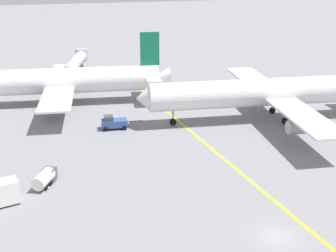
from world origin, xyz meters
TOP-DOWN VIEW (x-y plane):
  - ground_plane at (0.00, 0.00)m, footprint 600.00×600.00m
  - taxiway_stripe at (3.35, 10.00)m, footprint 14.91×119.19m
  - airliner_at_gate_left at (-25.47, 60.74)m, footprint 55.23×40.29m
  - airliner_being_pushed at (17.27, 38.95)m, footprint 53.40×48.65m
  - pushback_tug at (-14.13, 41.48)m, footprint 8.32×3.14m
  - gse_fuel_bowser_stubby at (-27.27, 20.39)m, footprint 3.79×5.23m
  - jet_bridge at (-18.20, 87.26)m, footprint 8.73×23.19m

SIDE VIEW (x-z plane):
  - ground_plane at x=0.00m, z-range 0.00..0.00m
  - taxiway_stripe at x=3.35m, z-range 0.00..0.01m
  - pushback_tug at x=-14.13m, z-range -0.23..2.80m
  - gse_fuel_bowser_stubby at x=-27.27m, z-range 0.13..2.53m
  - jet_bridge at x=-18.20m, z-range 1.10..6.84m
  - airliner_at_gate_left at x=-25.47m, z-range -2.64..13.34m
  - airliner_being_pushed at x=17.27m, z-range -3.01..14.71m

